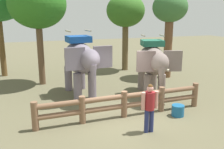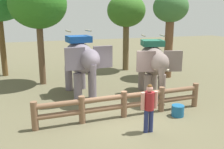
% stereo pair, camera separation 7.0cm
% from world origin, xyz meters
% --- Properties ---
extents(ground_plane, '(60.00, 60.00, 0.00)m').
position_xyz_m(ground_plane, '(0.00, 0.00, 0.00)').
color(ground_plane, brown).
extents(log_fence, '(7.00, 0.33, 1.05)m').
position_xyz_m(log_fence, '(0.00, 0.09, 0.61)').
color(log_fence, brown).
rests_on(log_fence, ground).
extents(elephant_near_left, '(2.14, 3.76, 3.22)m').
position_xyz_m(elephant_near_left, '(-0.99, 3.30, 1.81)').
color(elephant_near_left, slate).
rests_on(elephant_near_left, ground).
extents(elephant_center, '(2.35, 3.58, 3.00)m').
position_xyz_m(elephant_center, '(2.32, 2.12, 1.69)').
color(elephant_center, slate).
rests_on(elephant_center, ground).
extents(tourist_woman_in_black, '(0.61, 0.35, 1.72)m').
position_xyz_m(tourist_woman_in_black, '(0.30, -1.41, 0.99)').
color(tourist_woman_in_black, navy).
rests_on(tourist_woman_in_black, ground).
extents(tree_far_left, '(3.13, 3.13, 5.83)m').
position_xyz_m(tree_far_left, '(-2.65, 6.12, 4.45)').
color(tree_far_left, brown).
rests_on(tree_far_left, ground).
extents(tree_back_center, '(2.66, 2.66, 5.33)m').
position_xyz_m(tree_back_center, '(3.33, 7.99, 4.10)').
color(tree_back_center, brown).
rests_on(tree_back_center, ground).
extents(tree_far_right, '(2.13, 2.13, 5.28)m').
position_xyz_m(tree_far_right, '(5.05, 5.12, 4.10)').
color(tree_far_right, brown).
rests_on(tree_far_right, ground).
extents(feed_bucket, '(0.49, 0.49, 0.45)m').
position_xyz_m(feed_bucket, '(2.05, -0.56, 0.22)').
color(feed_bucket, '#19598C').
rests_on(feed_bucket, ground).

